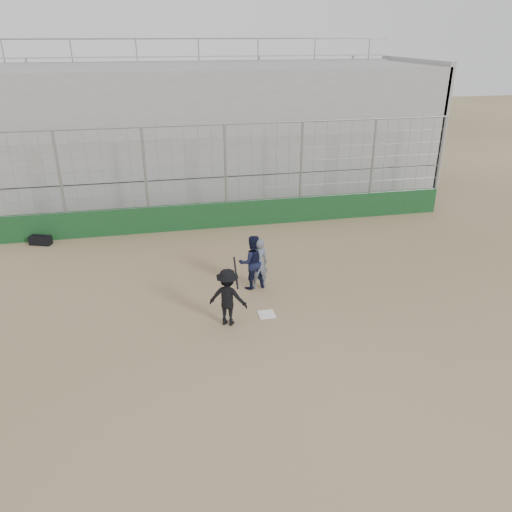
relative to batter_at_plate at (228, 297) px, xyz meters
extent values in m
plane|color=brown|center=(1.09, 0.22, -0.79)|extent=(90.00, 90.00, 0.00)
cube|color=white|center=(1.09, 0.22, -0.78)|extent=(0.44, 0.44, 0.02)
cube|color=#123A1A|center=(1.09, 7.22, -0.29)|extent=(18.00, 0.25, 1.00)
cylinder|color=gray|center=(1.09, 7.22, 1.21)|extent=(0.10, 0.10, 4.00)
cylinder|color=gray|center=(10.09, 7.22, 1.21)|extent=(0.10, 0.10, 4.00)
cylinder|color=gray|center=(1.09, 7.22, 3.21)|extent=(18.00, 0.07, 0.07)
cube|color=gray|center=(1.09, 12.17, 0.01)|extent=(20.00, 6.70, 1.60)
cube|color=gray|center=(1.09, 12.17, 2.91)|extent=(20.00, 6.70, 4.20)
cube|color=gray|center=(11.09, 12.17, 2.11)|extent=(0.25, 6.70, 6.10)
cylinder|color=gray|center=(1.09, 15.32, 6.01)|extent=(20.00, 0.06, 0.06)
imported|color=black|center=(0.00, 0.00, 0.00)|extent=(1.17, 0.96, 1.58)
cylinder|color=black|center=(0.25, 0.15, 0.60)|extent=(0.07, 0.57, 0.71)
imported|color=black|center=(1.03, 1.84, -0.23)|extent=(0.89, 0.73, 1.11)
sphere|color=maroon|center=(1.03, 1.84, 0.22)|extent=(0.28, 0.28, 0.28)
imported|color=#545B6A|center=(1.21, 1.83, -0.07)|extent=(0.62, 0.45, 1.43)
cube|color=black|center=(-5.85, 6.76, -0.63)|extent=(0.83, 0.56, 0.33)
cylinder|color=black|center=(-5.85, 6.76, -0.44)|extent=(0.48, 0.21, 0.04)
camera|label=1|loc=(-1.64, -11.28, 6.28)|focal=35.00mm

